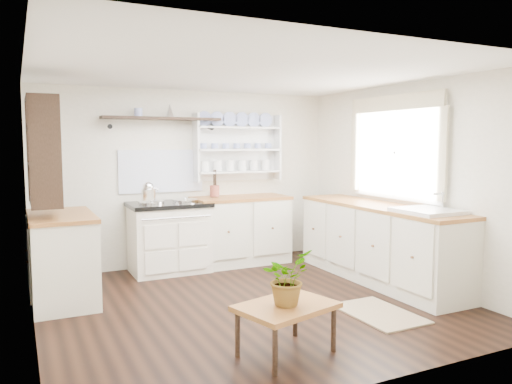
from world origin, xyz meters
The scene contains 19 objects.
floor centered at (0.00, 0.00, 0.00)m, with size 4.00×3.80×0.01m, color black.
wall_back centered at (0.00, 1.90, 1.15)m, with size 4.00×0.02×2.30m, color beige.
wall_right centered at (2.00, 0.00, 1.15)m, with size 0.02×3.80×2.30m, color beige.
wall_left centered at (-2.00, 0.00, 1.15)m, with size 0.02×3.80×2.30m, color beige.
ceiling centered at (0.00, 0.00, 2.30)m, with size 4.00×3.80×0.01m, color white.
window centered at (1.95, 0.15, 1.56)m, with size 0.08×1.55×1.22m.
aga_cooker centered at (-0.39, 1.57, 0.45)m, with size 0.98×0.68×0.91m.
back_cabinets centered at (0.60, 1.60, 0.46)m, with size 1.27×0.63×0.90m.
right_cabinets centered at (1.70, 0.10, 0.46)m, with size 0.62×2.43×0.90m.
belfast_sink centered at (1.70, -0.65, 0.80)m, with size 0.55×0.60×0.45m.
left_cabinets centered at (-1.70, 0.90, 0.46)m, with size 0.62×1.13×0.90m.
plate_rack centered at (0.65, 1.86, 1.56)m, with size 1.20×0.22×0.90m.
high_shelf centered at (-0.40, 1.78, 1.91)m, with size 1.50×0.29×0.16m.
left_shelving centered at (-1.84, 0.90, 1.55)m, with size 0.28×0.80×1.05m, color black.
kettle centered at (-0.67, 1.45, 1.04)m, with size 0.17×0.17×0.21m, color silver, non-canonical shape.
utensil_crock centered at (0.26, 1.68, 0.98)m, with size 0.12×0.12×0.15m, color brown.
center_table centered at (-0.28, -1.22, 0.35)m, with size 0.83×0.69×0.39m.
potted_plant centered at (-0.28, -1.22, 0.60)m, with size 0.37×0.32×0.41m, color #3F7233.
floor_rug centered at (0.95, -0.83, 0.01)m, with size 0.55×0.85×0.02m, color olive.
Camera 1 is at (-2.09, -4.45, 1.62)m, focal length 35.00 mm.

